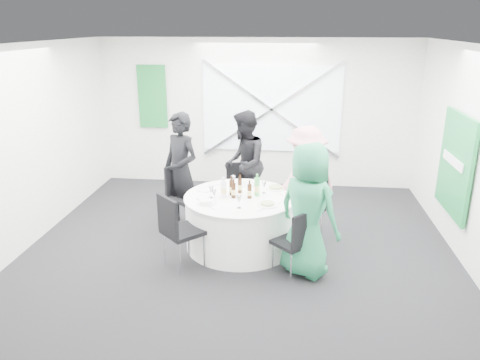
# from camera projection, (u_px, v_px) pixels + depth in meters

# --- Properties ---
(floor) EXTENTS (6.00, 6.00, 0.00)m
(floor) POSITION_uv_depth(u_px,v_px,m) (238.00, 252.00, 6.55)
(floor) COLOR black
(floor) RESTS_ON ground
(ceiling) EXTENTS (6.00, 6.00, 0.00)m
(ceiling) POSITION_uv_depth(u_px,v_px,m) (238.00, 44.00, 5.65)
(ceiling) COLOR white
(ceiling) RESTS_ON wall_back
(wall_back) EXTENTS (6.00, 0.00, 6.00)m
(wall_back) POSITION_uv_depth(u_px,v_px,m) (256.00, 114.00, 8.93)
(wall_back) COLOR silver
(wall_back) RESTS_ON floor
(wall_front) EXTENTS (6.00, 0.00, 6.00)m
(wall_front) POSITION_uv_depth(u_px,v_px,m) (190.00, 271.00, 3.27)
(wall_front) COLOR silver
(wall_front) RESTS_ON floor
(wall_left) EXTENTS (0.00, 6.00, 6.00)m
(wall_left) POSITION_uv_depth(u_px,v_px,m) (21.00, 149.00, 6.41)
(wall_left) COLOR silver
(wall_left) RESTS_ON floor
(wall_right) EXTENTS (0.00, 6.00, 6.00)m
(wall_right) POSITION_uv_depth(u_px,v_px,m) (479.00, 163.00, 5.79)
(wall_right) COLOR silver
(wall_right) RESTS_ON floor
(window_panel) EXTENTS (2.60, 0.03, 1.60)m
(window_panel) POSITION_uv_depth(u_px,v_px,m) (272.00, 109.00, 8.83)
(window_panel) COLOR white
(window_panel) RESTS_ON wall_back
(window_brace_a) EXTENTS (2.63, 0.05, 1.84)m
(window_brace_a) POSITION_uv_depth(u_px,v_px,m) (272.00, 109.00, 8.79)
(window_brace_a) COLOR silver
(window_brace_a) RESTS_ON window_panel
(window_brace_b) EXTENTS (2.63, 0.05, 1.84)m
(window_brace_b) POSITION_uv_depth(u_px,v_px,m) (272.00, 109.00, 8.79)
(window_brace_b) COLOR silver
(window_brace_b) RESTS_ON window_panel
(green_banner) EXTENTS (0.55, 0.04, 1.20)m
(green_banner) POSITION_uv_depth(u_px,v_px,m) (152.00, 97.00, 8.99)
(green_banner) COLOR #136131
(green_banner) RESTS_ON wall_back
(green_sign) EXTENTS (0.05, 1.20, 1.40)m
(green_sign) POSITION_uv_depth(u_px,v_px,m) (455.00, 164.00, 6.43)
(green_sign) COLOR #177F39
(green_sign) RESTS_ON wall_right
(banquet_table) EXTENTS (1.56, 1.56, 0.76)m
(banquet_table) POSITION_uv_depth(u_px,v_px,m) (240.00, 221.00, 6.61)
(banquet_table) COLOR white
(banquet_table) RESTS_ON floor
(chair_back) EXTENTS (0.44, 0.45, 0.85)m
(chair_back) POSITION_uv_depth(u_px,v_px,m) (237.00, 185.00, 7.75)
(chair_back) COLOR black
(chair_back) RESTS_ON floor
(chair_back_left) EXTENTS (0.61, 0.61, 0.97)m
(chair_back_left) POSITION_uv_depth(u_px,v_px,m) (181.00, 191.00, 7.27)
(chair_back_left) COLOR black
(chair_back_left) RESTS_ON floor
(chair_back_right) EXTENTS (0.57, 0.56, 0.92)m
(chair_back_right) POSITION_uv_depth(u_px,v_px,m) (312.00, 200.00, 6.96)
(chair_back_right) COLOR black
(chair_back_right) RESTS_ON floor
(chair_front_right) EXTENTS (0.57, 0.57, 0.88)m
(chair_front_right) POSITION_uv_depth(u_px,v_px,m) (296.00, 239.00, 5.78)
(chair_front_right) COLOR black
(chair_front_right) RESTS_ON floor
(chair_front_left) EXTENTS (0.65, 0.65, 1.02)m
(chair_front_left) POSITION_uv_depth(u_px,v_px,m) (177.00, 226.00, 5.93)
(chair_front_left) COLOR black
(chair_front_left) RESTS_ON floor
(person_man_back_left) EXTENTS (0.78, 0.72, 1.79)m
(person_man_back_left) POSITION_uv_depth(u_px,v_px,m) (181.00, 171.00, 7.16)
(person_man_back_left) COLOR black
(person_man_back_left) RESTS_ON floor
(person_man_back) EXTENTS (0.51, 0.87, 1.73)m
(person_man_back) POSITION_uv_depth(u_px,v_px,m) (244.00, 164.00, 7.62)
(person_man_back) COLOR black
(person_man_back) RESTS_ON floor
(person_woman_pink) EXTENTS (1.16, 1.00, 1.65)m
(person_woman_pink) POSITION_uv_depth(u_px,v_px,m) (305.00, 181.00, 6.94)
(person_woman_pink) COLOR pink
(person_woman_pink) RESTS_ON floor
(person_woman_green) EXTENTS (1.00, 0.93, 1.72)m
(person_woman_green) POSITION_uv_depth(u_px,v_px,m) (308.00, 210.00, 5.75)
(person_woman_green) COLOR #238154
(person_woman_green) RESTS_ON floor
(plate_back) EXTENTS (0.26, 0.26, 0.01)m
(plate_back) POSITION_uv_depth(u_px,v_px,m) (249.00, 185.00, 6.94)
(plate_back) COLOR white
(plate_back) RESTS_ON banquet_table
(plate_back_left) EXTENTS (0.27, 0.27, 0.01)m
(plate_back_left) POSITION_uv_depth(u_px,v_px,m) (206.00, 189.00, 6.75)
(plate_back_left) COLOR white
(plate_back_left) RESTS_ON banquet_table
(plate_back_right) EXTENTS (0.28, 0.28, 0.04)m
(plate_back_right) POSITION_uv_depth(u_px,v_px,m) (275.00, 188.00, 6.79)
(plate_back_right) COLOR white
(plate_back_right) RESTS_ON banquet_table
(plate_front_right) EXTENTS (0.28, 0.28, 0.04)m
(plate_front_right) POSITION_uv_depth(u_px,v_px,m) (267.00, 204.00, 6.17)
(plate_front_right) COLOR white
(plate_front_right) RESTS_ON banquet_table
(plate_front_left) EXTENTS (0.25, 0.25, 0.01)m
(plate_front_left) POSITION_uv_depth(u_px,v_px,m) (207.00, 203.00, 6.24)
(plate_front_left) COLOR white
(plate_front_left) RESTS_ON banquet_table
(napkin) EXTENTS (0.18, 0.15, 0.04)m
(napkin) POSITION_uv_depth(u_px,v_px,m) (206.00, 202.00, 6.19)
(napkin) COLOR white
(napkin) RESTS_ON plate_front_left
(beer_bottle_a) EXTENTS (0.06, 0.06, 0.28)m
(beer_bottle_a) POSITION_uv_depth(u_px,v_px,m) (231.00, 188.00, 6.51)
(beer_bottle_a) COLOR #381B0A
(beer_bottle_a) RESTS_ON banquet_table
(beer_bottle_b) EXTENTS (0.06, 0.06, 0.27)m
(beer_bottle_b) POSITION_uv_depth(u_px,v_px,m) (240.00, 186.00, 6.60)
(beer_bottle_b) COLOR #381B0A
(beer_bottle_b) RESTS_ON banquet_table
(beer_bottle_c) EXTENTS (0.06, 0.06, 0.26)m
(beer_bottle_c) POSITION_uv_depth(u_px,v_px,m) (250.00, 191.00, 6.39)
(beer_bottle_c) COLOR #381B0A
(beer_bottle_c) RESTS_ON banquet_table
(beer_bottle_d) EXTENTS (0.06, 0.06, 0.27)m
(beer_bottle_d) POSITION_uv_depth(u_px,v_px,m) (234.00, 191.00, 6.41)
(beer_bottle_d) COLOR #381B0A
(beer_bottle_d) RESTS_ON banquet_table
(green_water_bottle) EXTENTS (0.08, 0.08, 0.32)m
(green_water_bottle) POSITION_uv_depth(u_px,v_px,m) (257.00, 187.00, 6.48)
(green_water_bottle) COLOR green
(green_water_bottle) RESTS_ON banquet_table
(clear_water_bottle) EXTENTS (0.08, 0.08, 0.28)m
(clear_water_bottle) POSITION_uv_depth(u_px,v_px,m) (223.00, 189.00, 6.45)
(clear_water_bottle) COLOR silver
(clear_water_bottle) RESTS_ON banquet_table
(wine_glass_a) EXTENTS (0.07, 0.07, 0.17)m
(wine_glass_a) POSITION_uv_depth(u_px,v_px,m) (264.00, 185.00, 6.58)
(wine_glass_a) COLOR white
(wine_glass_a) RESTS_ON banquet_table
(wine_glass_b) EXTENTS (0.07, 0.07, 0.17)m
(wine_glass_b) POSITION_uv_depth(u_px,v_px,m) (233.00, 179.00, 6.83)
(wine_glass_b) COLOR white
(wine_glass_b) RESTS_ON banquet_table
(wine_glass_c) EXTENTS (0.07, 0.07, 0.17)m
(wine_glass_c) POSITION_uv_depth(u_px,v_px,m) (239.00, 199.00, 6.05)
(wine_glass_c) COLOR white
(wine_glass_c) RESTS_ON banquet_table
(wine_glass_d) EXTENTS (0.07, 0.07, 0.17)m
(wine_glass_d) POSITION_uv_depth(u_px,v_px,m) (214.00, 192.00, 6.28)
(wine_glass_d) COLOR white
(wine_glass_d) RESTS_ON banquet_table
(wine_glass_e) EXTENTS (0.07, 0.07, 0.17)m
(wine_glass_e) POSITION_uv_depth(u_px,v_px,m) (211.00, 189.00, 6.40)
(wine_glass_e) COLOR white
(wine_glass_e) RESTS_ON banquet_table
(fork_a) EXTENTS (0.10, 0.13, 0.01)m
(fork_a) POSITION_uv_depth(u_px,v_px,m) (261.00, 210.00, 6.01)
(fork_a) COLOR silver
(fork_a) RESTS_ON banquet_table
(knife_a) EXTENTS (0.11, 0.13, 0.01)m
(knife_a) POSITION_uv_depth(u_px,v_px,m) (278.00, 203.00, 6.23)
(knife_a) COLOR silver
(knife_a) RESTS_ON banquet_table
(fork_b) EXTENTS (0.15, 0.02, 0.01)m
(fork_b) POSITION_uv_depth(u_px,v_px,m) (255.00, 184.00, 7.00)
(fork_b) COLOR silver
(fork_b) RESTS_ON banquet_table
(knife_b) EXTENTS (0.15, 0.02, 0.01)m
(knife_b) POSITION_uv_depth(u_px,v_px,m) (233.00, 183.00, 7.03)
(knife_b) COLOR silver
(knife_b) RESTS_ON banquet_table
(fork_c) EXTENTS (0.09, 0.14, 0.01)m
(fork_c) POSITION_uv_depth(u_px,v_px,m) (281.00, 195.00, 6.55)
(fork_c) COLOR silver
(fork_c) RESTS_ON banquet_table
(knife_c) EXTENTS (0.07, 0.14, 0.01)m
(knife_c) POSITION_uv_depth(u_px,v_px,m) (272.00, 188.00, 6.81)
(knife_c) COLOR silver
(knife_c) RESTS_ON banquet_table
(fork_d) EXTENTS (0.11, 0.13, 0.01)m
(fork_d) POSITION_uv_depth(u_px,v_px,m) (199.00, 200.00, 6.34)
(fork_d) COLOR silver
(fork_d) RESTS_ON banquet_table
(knife_d) EXTENTS (0.11, 0.12, 0.01)m
(knife_d) POSITION_uv_depth(u_px,v_px,m) (212.00, 208.00, 6.07)
(knife_d) COLOR silver
(knife_d) RESTS_ON banquet_table
(fork_e) EXTENTS (0.09, 0.14, 0.01)m
(fork_e) POSITION_uv_depth(u_px,v_px,m) (217.00, 185.00, 6.93)
(fork_e) COLOR silver
(fork_e) RESTS_ON banquet_table
(knife_e) EXTENTS (0.09, 0.13, 0.01)m
(knife_e) POSITION_uv_depth(u_px,v_px,m) (203.00, 191.00, 6.70)
(knife_e) COLOR silver
(knife_e) RESTS_ON banquet_table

